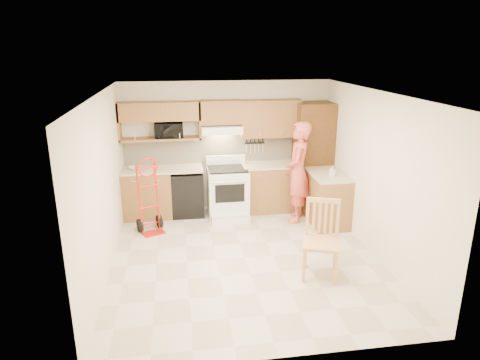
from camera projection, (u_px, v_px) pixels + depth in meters
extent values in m
cube|color=beige|center=(245.00, 258.00, 6.61)|extent=(4.00, 4.50, 0.02)
cube|color=white|center=(245.00, 93.00, 5.85)|extent=(4.00, 4.50, 0.02)
cube|color=white|center=(227.00, 146.00, 8.36)|extent=(4.00, 0.02, 2.50)
cube|color=white|center=(283.00, 251.00, 4.10)|extent=(4.00, 0.02, 2.50)
cube|color=white|center=(102.00, 187.00, 5.94)|extent=(0.02, 4.50, 2.50)
cube|color=white|center=(375.00, 174.00, 6.51)|extent=(0.02, 4.50, 2.50)
cube|color=beige|center=(227.00, 149.00, 8.35)|extent=(3.92, 0.03, 0.55)
cube|color=#9E683E|center=(147.00, 194.00, 8.08)|extent=(0.90, 0.60, 0.90)
cube|color=black|center=(187.00, 193.00, 8.20)|extent=(0.60, 0.60, 0.85)
cube|color=#9E683E|center=(271.00, 188.00, 8.42)|extent=(1.14, 0.60, 0.90)
cube|color=beige|center=(162.00, 169.00, 7.99)|extent=(1.50, 0.63, 0.04)
cube|color=beige|center=(271.00, 165.00, 8.28)|extent=(1.14, 0.63, 0.04)
cube|color=#9E683E|center=(327.00, 199.00, 7.79)|extent=(0.60, 1.00, 0.90)
cube|color=beige|center=(328.00, 175.00, 7.65)|extent=(0.63, 1.00, 0.04)
cube|color=brown|center=(312.00, 157.00, 8.36)|extent=(0.70, 0.60, 2.10)
cube|color=#9E683E|center=(159.00, 111.00, 7.79)|extent=(1.50, 0.33, 0.34)
cube|color=#9E683E|center=(161.00, 139.00, 7.95)|extent=(1.50, 0.33, 0.04)
cube|color=#9E683E|center=(221.00, 112.00, 7.97)|extent=(0.76, 0.33, 0.44)
cube|color=#9E683E|center=(271.00, 118.00, 8.15)|extent=(1.14, 0.33, 0.70)
cube|color=white|center=(221.00, 129.00, 8.00)|extent=(0.76, 0.46, 0.14)
imported|color=black|center=(169.00, 130.00, 7.92)|extent=(0.52, 0.36, 0.29)
imported|color=#DC5546|center=(298.00, 172.00, 7.77)|extent=(0.66, 0.79, 1.85)
imported|color=white|center=(332.00, 171.00, 7.46)|extent=(0.09, 0.10, 0.19)
imported|color=white|center=(134.00, 168.00, 7.90)|extent=(0.25, 0.25, 0.05)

